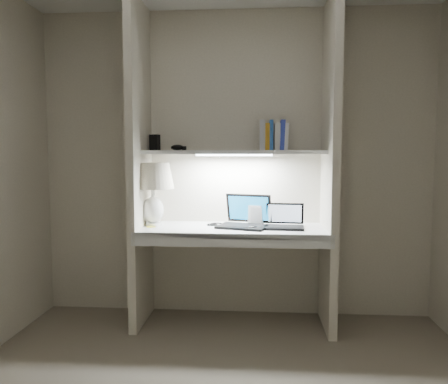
# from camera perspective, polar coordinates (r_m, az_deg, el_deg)

# --- Properties ---
(back_wall) EXTENTS (3.20, 0.01, 2.50)m
(back_wall) POSITION_cam_1_polar(r_m,az_deg,el_deg) (3.62, 1.46, 3.62)
(back_wall) COLOR beige
(back_wall) RESTS_ON floor
(alcove_panel_left) EXTENTS (0.06, 0.55, 2.50)m
(alcove_panel_left) POSITION_cam_1_polar(r_m,az_deg,el_deg) (3.46, -10.96, 3.47)
(alcove_panel_left) COLOR beige
(alcove_panel_left) RESTS_ON floor
(alcove_panel_right) EXTENTS (0.06, 0.55, 2.50)m
(alcove_panel_right) POSITION_cam_1_polar(r_m,az_deg,el_deg) (3.38, 13.69, 3.38)
(alcove_panel_right) COLOR beige
(alcove_panel_right) RESTS_ON floor
(desk) EXTENTS (1.40, 0.55, 0.04)m
(desk) POSITION_cam_1_polar(r_m,az_deg,el_deg) (3.39, 1.21, -4.96)
(desk) COLOR white
(desk) RESTS_ON alcove_panel_left
(desk_apron) EXTENTS (1.46, 0.03, 0.10)m
(desk_apron) POSITION_cam_1_polar(r_m,az_deg,el_deg) (3.14, 0.95, -6.32)
(desk_apron) COLOR silver
(desk_apron) RESTS_ON desk
(shelf) EXTENTS (1.40, 0.36, 0.03)m
(shelf) POSITION_cam_1_polar(r_m,az_deg,el_deg) (3.44, 1.32, 5.21)
(shelf) COLOR silver
(shelf) RESTS_ON back_wall
(strip_light) EXTENTS (0.60, 0.04, 0.02)m
(strip_light) POSITION_cam_1_polar(r_m,az_deg,el_deg) (3.44, 1.32, 4.85)
(strip_light) COLOR white
(strip_light) RESTS_ON shelf
(table_lamp) EXTENTS (0.34, 0.34, 0.50)m
(table_lamp) POSITION_cam_1_polar(r_m,az_deg,el_deg) (3.49, -9.30, 1.14)
(table_lamp) COLOR white
(table_lamp) RESTS_ON desk
(laptop_main) EXTENTS (0.45, 0.41, 0.25)m
(laptop_main) POSITION_cam_1_polar(r_m,az_deg,el_deg) (3.42, 2.76, -3.60)
(laptop_main) COLOR black
(laptop_main) RESTS_ON desk
(laptop_netbook) EXTENTS (0.31, 0.28, 0.19)m
(laptop_netbook) POSITION_cam_1_polar(r_m,az_deg,el_deg) (3.40, 7.92, -3.93)
(laptop_netbook) COLOR black
(laptop_netbook) RESTS_ON desk
(speaker) EXTENTS (0.14, 0.11, 0.16)m
(speaker) POSITION_cam_1_polar(r_m,az_deg,el_deg) (3.51, 4.24, -2.99)
(speaker) COLOR silver
(speaker) RESTS_ON desk
(mouse) EXTENTS (0.10, 0.08, 0.03)m
(mouse) POSITION_cam_1_polar(r_m,az_deg,el_deg) (3.29, 3.76, -4.67)
(mouse) COLOR black
(mouse) RESTS_ON desk
(cable_coil) EXTENTS (0.11, 0.11, 0.01)m
(cable_coil) POSITION_cam_1_polar(r_m,az_deg,el_deg) (3.50, -0.98, -4.21)
(cable_coil) COLOR black
(cable_coil) RESTS_ON desk
(sticky_note) EXTENTS (0.08, 0.08, 0.00)m
(sticky_note) POSITION_cam_1_polar(r_m,az_deg,el_deg) (3.45, -9.52, -4.51)
(sticky_note) COLOR yellow
(sticky_note) RESTS_ON desk
(book_row) EXTENTS (0.22, 0.16, 0.24)m
(book_row) POSITION_cam_1_polar(r_m,az_deg,el_deg) (3.50, 6.48, 7.26)
(book_row) COLOR white
(book_row) RESTS_ON shelf
(shelf_box) EXTENTS (0.09, 0.07, 0.13)m
(shelf_box) POSITION_cam_1_polar(r_m,az_deg,el_deg) (3.57, -9.03, 6.40)
(shelf_box) COLOR black
(shelf_box) RESTS_ON shelf
(shelf_gadget) EXTENTS (0.11, 0.09, 0.05)m
(shelf_gadget) POSITION_cam_1_polar(r_m,az_deg,el_deg) (3.56, -6.12, 5.80)
(shelf_gadget) COLOR black
(shelf_gadget) RESTS_ON shelf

